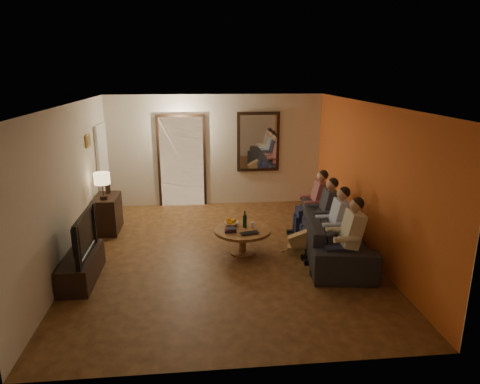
{
  "coord_description": "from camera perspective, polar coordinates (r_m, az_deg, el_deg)",
  "views": [
    {
      "loc": [
        -0.43,
        -6.92,
        3.13
      ],
      "look_at": [
        0.3,
        0.3,
        1.05
      ],
      "focal_mm": 32.0,
      "sensor_mm": 36.0,
      "label": 1
    }
  ],
  "objects": [
    {
      "name": "person_a",
      "position": [
        6.78,
        14.12,
        -6.43
      ],
      "size": [
        0.6,
        0.4,
        1.2
      ],
      "primitive_type": null,
      "color": "tan",
      "rests_on": "sofa"
    },
    {
      "name": "laptop",
      "position": [
        7.24,
        1.38,
        -5.64
      ],
      "size": [
        0.37,
        0.28,
        0.03
      ],
      "primitive_type": "imported",
      "rotation": [
        0.0,
        0.0,
        0.23
      ],
      "color": "black",
      "rests_on": "coffee_table"
    },
    {
      "name": "wine_glass",
      "position": [
        7.54,
        1.67,
        -4.44
      ],
      "size": [
        0.06,
        0.06,
        0.1
      ],
      "primitive_type": "cylinder",
      "color": "silver",
      "rests_on": "coffee_table"
    },
    {
      "name": "tv",
      "position": [
        6.89,
        -20.79,
        -5.33
      ],
      "size": [
        1.16,
        0.15,
        0.67
      ],
      "primitive_type": "imported",
      "rotation": [
        0.0,
        0.0,
        1.57
      ],
      "color": "black",
      "rests_on": "tv_stand"
    },
    {
      "name": "door_trim",
      "position": [
        10.12,
        -7.76,
        3.97
      ],
      "size": [
        1.12,
        0.04,
        2.22
      ],
      "primitive_type": "cube",
      "color": "black",
      "rests_on": "floor"
    },
    {
      "name": "fridge_glimpse",
      "position": [
        10.16,
        -6.31,
        3.2
      ],
      "size": [
        0.45,
        0.03,
        1.7
      ],
      "primitive_type": "cube",
      "color": "silver",
      "rests_on": "floor"
    },
    {
      "name": "bowl",
      "position": [
        7.67,
        -1.17,
        -4.22
      ],
      "size": [
        0.26,
        0.26,
        0.06
      ],
      "primitive_type": "imported",
      "color": "white",
      "rests_on": "coffee_table"
    },
    {
      "name": "dresser",
      "position": [
        8.94,
        -17.23,
        -2.78
      ],
      "size": [
        0.45,
        0.82,
        0.73
      ],
      "primitive_type": "cube",
      "color": "black",
      "rests_on": "floor"
    },
    {
      "name": "mirror_glass",
      "position": [
        10.09,
        2.47,
        6.67
      ],
      "size": [
        0.86,
        0.02,
        1.26
      ],
      "primitive_type": "cube",
      "color": "white",
      "rests_on": "back_wall"
    },
    {
      "name": "table_lamp",
      "position": [
        8.56,
        -17.85,
        0.77
      ],
      "size": [
        0.3,
        0.3,
        0.54
      ],
      "primitive_type": null,
      "color": "beige",
      "rests_on": "dresser"
    },
    {
      "name": "back_wall",
      "position": [
        10.1,
        -3.25,
        5.51
      ],
      "size": [
        5.0,
        0.02,
        2.6
      ],
      "primitive_type": "cube",
      "color": "beige",
      "rests_on": "floor"
    },
    {
      "name": "book_stack",
      "position": [
        7.36,
        -1.28,
        -5.06
      ],
      "size": [
        0.2,
        0.15,
        0.07
      ],
      "primitive_type": null,
      "color": "black",
      "rests_on": "coffee_table"
    },
    {
      "name": "left_wall",
      "position": [
        7.45,
        -21.7,
        0.62
      ],
      "size": [
        0.02,
        6.0,
        2.6
      ],
      "primitive_type": "cube",
      "color": "beige",
      "rests_on": "floor"
    },
    {
      "name": "tv_stand",
      "position": [
        7.09,
        -20.36,
        -9.41
      ],
      "size": [
        0.45,
        1.24,
        0.41
      ],
      "primitive_type": "cube",
      "color": "black",
      "rests_on": "floor"
    },
    {
      "name": "kitchen_doorway",
      "position": [
        10.13,
        -7.76,
        3.98
      ],
      "size": [
        1.0,
        0.06,
        2.1
      ],
      "primitive_type": "cube",
      "color": "#FFE0A5",
      "rests_on": "floor"
    },
    {
      "name": "art_canvas",
      "position": [
        8.57,
        -19.5,
        6.48
      ],
      "size": [
        0.01,
        0.22,
        0.18
      ],
      "primitive_type": "cube",
      "color": "brown",
      "rests_on": "left_wall"
    },
    {
      "name": "wine_bottle",
      "position": [
        7.53,
        0.65,
        -3.6
      ],
      "size": [
        0.07,
        0.07,
        0.31
      ],
      "primitive_type": null,
      "color": "black",
      "rests_on": "coffee_table"
    },
    {
      "name": "person_b",
      "position": [
        7.31,
        12.56,
        -4.67
      ],
      "size": [
        0.6,
        0.4,
        1.2
      ],
      "primitive_type": null,
      "color": "tan",
      "rests_on": "sofa"
    },
    {
      "name": "ceiling",
      "position": [
        6.96,
        -2.26,
        11.61
      ],
      "size": [
        5.0,
        6.0,
        0.01
      ],
      "primitive_type": "cube",
      "color": "white",
      "rests_on": "back_wall"
    },
    {
      "name": "framed_art",
      "position": [
        8.57,
        -19.6,
        6.47
      ],
      "size": [
        0.03,
        0.28,
        0.24
      ],
      "primitive_type": "cube",
      "color": "#B28C33",
      "rests_on": "left_wall"
    },
    {
      "name": "oranges",
      "position": [
        7.64,
        -1.17,
        -3.74
      ],
      "size": [
        0.2,
        0.2,
        0.08
      ],
      "primitive_type": null,
      "color": "orange",
      "rests_on": "bowl"
    },
    {
      "name": "floor",
      "position": [
        7.61,
        -2.04,
        -8.31
      ],
      "size": [
        5.0,
        6.0,
        0.01
      ],
      "primitive_type": "cube",
      "color": "#412811",
      "rests_on": "ground"
    },
    {
      "name": "orange_accent",
      "position": [
        7.73,
        16.61,
        1.62
      ],
      "size": [
        0.01,
        6.0,
        2.6
      ],
      "primitive_type": "cube",
      "color": "orange",
      "rests_on": "right_wall"
    },
    {
      "name": "mirror_frame",
      "position": [
        10.12,
        2.45,
        6.69
      ],
      "size": [
        1.0,
        0.05,
        1.4
      ],
      "primitive_type": "cube",
      "color": "black",
      "rests_on": "back_wall"
    },
    {
      "name": "sofa",
      "position": [
        7.68,
        12.48,
        -5.47
      ],
      "size": [
        2.64,
        1.35,
        0.74
      ],
      "primitive_type": "imported",
      "rotation": [
        0.0,
        0.0,
        1.42
      ],
      "color": "black",
      "rests_on": "floor"
    },
    {
      "name": "front_wall",
      "position": [
        4.35,
        0.44,
        -8.87
      ],
      "size": [
        5.0,
        0.02,
        2.6
      ],
      "primitive_type": "cube",
      "color": "beige",
      "rests_on": "floor"
    },
    {
      "name": "coffee_table",
      "position": [
        7.57,
        0.34,
        -6.57
      ],
      "size": [
        1.02,
        1.02,
        0.45
      ],
      "primitive_type": "cylinder",
      "rotation": [
        0.0,
        0.0,
        0.03
      ],
      "color": "brown",
      "rests_on": "floor"
    },
    {
      "name": "white_door",
      "position": [
        9.68,
        -17.75,
        2.62
      ],
      "size": [
        0.06,
        0.85,
        2.04
      ],
      "primitive_type": "cube",
      "color": "white",
      "rests_on": "floor"
    },
    {
      "name": "flower_vase",
      "position": [
        8.99,
        -17.27,
        1.19
      ],
      "size": [
        0.14,
        0.14,
        0.44
      ],
      "primitive_type": null,
      "color": "#A91225",
      "rests_on": "dresser"
    },
    {
      "name": "dog",
      "position": [
        7.59,
        8.28,
        -6.25
      ],
      "size": [
        0.6,
        0.37,
        0.56
      ],
      "primitive_type": null,
      "rotation": [
        0.0,
        0.0,
        -0.25
      ],
      "color": "#926243",
      "rests_on": "floor"
    },
    {
      "name": "person_d",
      "position": [
        8.39,
        10.05,
        -1.82
      ],
      "size": [
        0.6,
        0.4,
        1.2
      ],
      "primitive_type": null,
      "color": "tan",
      "rests_on": "sofa"
    },
    {
      "name": "person_c",
      "position": [
        7.84,
        11.22,
        -3.15
      ],
      "size": [
        0.6,
        0.4,
        1.2
      ],
      "primitive_type": null,
      "color": "tan",
      "rests_on": "sofa"
    },
    {
      "name": "right_wall",
      "position": [
        7.74,
        16.67,
        1.62
      ],
      "size": [
        0.02,
        6.0,
        2.6
      ],
      "primitive_type": "cube",
      "color": "beige",
      "rests_on": "floor"
    }
  ]
}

